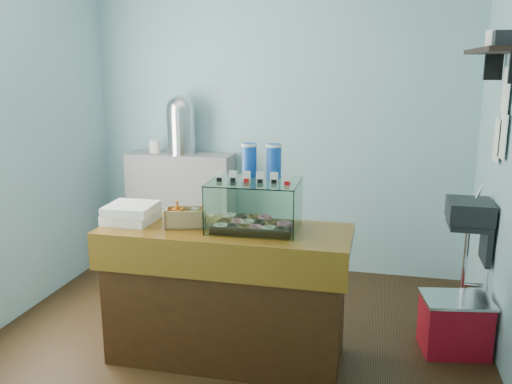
% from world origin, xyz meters
% --- Properties ---
extents(ground, '(3.50, 3.50, 0.00)m').
position_xyz_m(ground, '(0.00, 0.00, 0.00)').
color(ground, black).
rests_on(ground, ground).
extents(room_shell, '(3.54, 3.04, 2.82)m').
position_xyz_m(room_shell, '(0.03, 0.01, 1.71)').
color(room_shell, '#85BAC3').
rests_on(room_shell, ground).
extents(counter, '(1.60, 0.60, 0.90)m').
position_xyz_m(counter, '(0.00, -0.25, 0.46)').
color(counter, '#3E1E0C').
rests_on(counter, ground).
extents(back_shelf, '(1.00, 0.32, 1.10)m').
position_xyz_m(back_shelf, '(-0.90, 1.32, 0.55)').
color(back_shelf, gray).
rests_on(back_shelf, ground).
extents(display_case, '(0.57, 0.43, 0.53)m').
position_xyz_m(display_case, '(0.18, -0.19, 1.06)').
color(display_case, '#321D0F').
rests_on(display_case, counter).
extents(condiment_crate, '(0.28, 0.21, 0.17)m').
position_xyz_m(condiment_crate, '(-0.26, -0.27, 0.96)').
color(condiment_crate, '#A28051').
rests_on(condiment_crate, counter).
extents(pastry_boxes, '(0.32, 0.32, 0.12)m').
position_xyz_m(pastry_boxes, '(-0.65, -0.25, 0.96)').
color(pastry_boxes, white).
rests_on(pastry_boxes, counter).
extents(coffee_urn, '(0.30, 0.30, 0.55)m').
position_xyz_m(coffee_urn, '(-0.88, 1.31, 1.39)').
color(coffee_urn, silver).
rests_on(coffee_urn, back_shelf).
extents(red_cooler, '(0.49, 0.41, 0.39)m').
position_xyz_m(red_cooler, '(1.49, 0.17, 0.20)').
color(red_cooler, '#A80D1F').
rests_on(red_cooler, ground).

